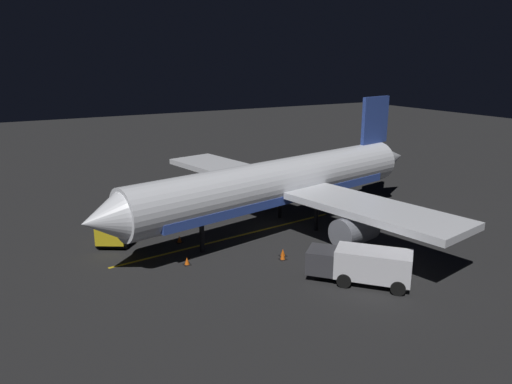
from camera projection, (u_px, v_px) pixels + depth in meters
The scene contains 10 objects.
ground_plane at pixel (277, 231), 40.43m from camera, with size 180.00×180.00×0.20m, color black.
apron_guide_stripe at pixel (233, 237), 38.63m from camera, with size 0.24×20.22×0.01m, color gold.
airliner at pixel (282, 184), 39.74m from camera, with size 30.79×33.58×10.29m.
baggage_truck at pixel (121, 223), 38.21m from camera, with size 6.60×5.13×2.30m.
catering_truck at pixel (362, 265), 30.46m from camera, with size 6.15×5.79×2.26m.
ground_crew_worker at pixel (109, 233), 36.94m from camera, with size 0.40×0.40×1.74m.
traffic_cone_near_left at pixel (179, 239), 37.49m from camera, with size 0.50×0.50×0.55m.
traffic_cone_near_right at pixel (283, 253), 34.89m from camera, with size 0.50×0.50×0.55m.
traffic_cone_under_wing at pixel (283, 256), 34.29m from camera, with size 0.50×0.50×0.55m.
traffic_cone_far at pixel (187, 261), 33.42m from camera, with size 0.50×0.50×0.55m.
Camera 1 is at (-32.27, 20.42, 13.68)m, focal length 34.14 mm.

